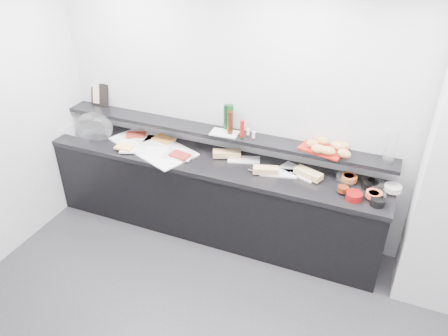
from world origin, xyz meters
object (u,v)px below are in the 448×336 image
at_px(cloche_base, 84,132).
at_px(framed_print, 100,94).
at_px(condiment_tray, 225,133).
at_px(sandwich_plate_mid, 278,173).
at_px(carafe, 391,148).
at_px(bread_tray, 323,149).

bearing_deg(cloche_base, framed_print, 85.35).
bearing_deg(cloche_base, condiment_tray, 11.60).
distance_m(cloche_base, condiment_tray, 1.70).
bearing_deg(framed_print, sandwich_plate_mid, -1.95).
height_order(sandwich_plate_mid, framed_print, framed_print).
relative_size(framed_print, carafe, 0.87).
relative_size(condiment_tray, bread_tray, 0.68).
bearing_deg(condiment_tray, framed_print, 170.78).
distance_m(cloche_base, bread_tray, 2.69).
distance_m(framed_print, carafe, 3.20).
relative_size(condiment_tray, carafe, 0.94).
bearing_deg(cloche_base, sandwich_plate_mid, 6.65).
distance_m(sandwich_plate_mid, bread_tray, 0.49).
bearing_deg(bread_tray, sandwich_plate_mid, -139.73).
relative_size(cloche_base, condiment_tray, 1.58).
bearing_deg(framed_print, cloche_base, -95.43).
bearing_deg(carafe, sandwich_plate_mid, -170.44).
xyz_separation_m(cloche_base, carafe, (3.26, 0.20, 0.38)).
bearing_deg(bread_tray, cloche_base, -162.01).
bearing_deg(framed_print, carafe, 3.00).
distance_m(framed_print, bread_tray, 2.61).
xyz_separation_m(condiment_tray, bread_tray, (1.00, 0.05, 0.00)).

